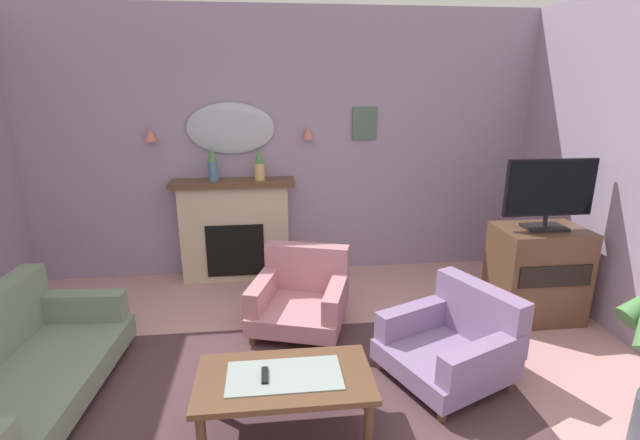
{
  "coord_description": "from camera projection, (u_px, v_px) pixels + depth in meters",
  "views": [
    {
      "loc": [
        -0.2,
        -2.43,
        2.19
      ],
      "look_at": [
        0.27,
        1.62,
        0.98
      ],
      "focal_mm": 25.89,
      "sensor_mm": 36.0,
      "label": 1
    }
  ],
  "objects": [
    {
      "name": "framed_picture",
      "position": [
        365.0,
        123.0,
        5.23
      ],
      "size": [
        0.28,
        0.03,
        0.36
      ],
      "primitive_type": "cube",
      "color": "#4C6B56"
    },
    {
      "name": "mantel_vase_right",
      "position": [
        213.0,
        165.0,
        4.99
      ],
      "size": [
        0.11,
        0.11,
        0.38
      ],
      "color": "#4C7093",
      "rests_on": "fireplace"
    },
    {
      "name": "tv_remote",
      "position": [
        265.0,
        376.0,
        2.85
      ],
      "size": [
        0.04,
        0.16,
        0.02
      ],
      "primitive_type": "cube",
      "color": "black",
      "rests_on": "coffee_table"
    },
    {
      "name": "coffee_table",
      "position": [
        285.0,
        384.0,
        2.89
      ],
      "size": [
        1.1,
        0.6,
        0.45
      ],
      "color": "brown",
      "rests_on": "ground"
    },
    {
      "name": "wall_mirror",
      "position": [
        231.0,
        128.0,
        5.07
      ],
      "size": [
        0.96,
        0.06,
        0.56
      ],
      "primitive_type": "ellipsoid",
      "color": "#B2BCC6"
    },
    {
      "name": "floral_couch",
      "position": [
        11.0,
        370.0,
        3.13
      ],
      "size": [
        0.99,
        1.77,
        0.76
      ],
      "color": "gray",
      "rests_on": "ground"
    },
    {
      "name": "wall_back",
      "position": [
        285.0,
        146.0,
        5.27
      ],
      "size": [
        6.73,
        0.1,
        2.99
      ],
      "primitive_type": "cube",
      "color": "#9E8CA8",
      "rests_on": "ground"
    },
    {
      "name": "fireplace",
      "position": [
        235.0,
        231.0,
        5.26
      ],
      "size": [
        1.36,
        0.36,
        1.16
      ],
      "color": "beige",
      "rests_on": "ground"
    },
    {
      "name": "armchair_near_fireplace",
      "position": [
        302.0,
        295.0,
        4.28
      ],
      "size": [
        1.01,
        1.02,
        0.71
      ],
      "color": "#B77A84",
      "rests_on": "ground"
    },
    {
      "name": "wall_sconce_left",
      "position": [
        150.0,
        134.0,
        4.94
      ],
      "size": [
        0.14,
        0.14,
        0.14
      ],
      "primitive_type": "cone",
      "color": "#D17066"
    },
    {
      "name": "armchair_by_coffee_table",
      "position": [
        454.0,
        341.0,
        3.51
      ],
      "size": [
        1.07,
        1.06,
        0.71
      ],
      "color": "gray",
      "rests_on": "ground"
    },
    {
      "name": "patterned_rug",
      "position": [
        305.0,
        416.0,
        3.15
      ],
      "size": [
        3.2,
        2.4,
        0.01
      ],
      "primitive_type": "cube",
      "color": "#4C3338",
      "rests_on": "ground"
    },
    {
      "name": "tv_cabinet",
      "position": [
        536.0,
        273.0,
        4.39
      ],
      "size": [
        0.8,
        0.57,
        0.9
      ],
      "color": "brown",
      "rests_on": "ground"
    },
    {
      "name": "wall_sconce_right",
      "position": [
        308.0,
        133.0,
        5.12
      ],
      "size": [
        0.14,
        0.14,
        0.14
      ],
      "primitive_type": "cone",
      "color": "#D17066"
    },
    {
      "name": "tv_flatscreen",
      "position": [
        550.0,
        192.0,
        4.15
      ],
      "size": [
        0.84,
        0.24,
        0.65
      ],
      "color": "black",
      "rests_on": "tv_cabinet"
    },
    {
      "name": "mantel_vase_centre",
      "position": [
        259.0,
        166.0,
        5.05
      ],
      "size": [
        0.11,
        0.11,
        0.34
      ],
      "color": "tan",
      "rests_on": "fireplace"
    }
  ]
}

